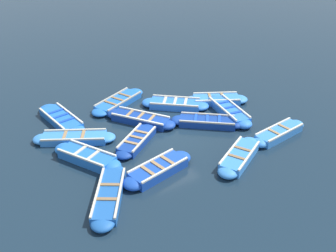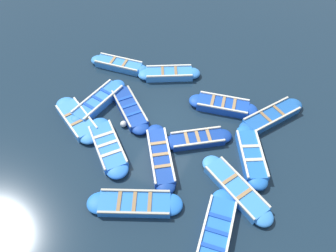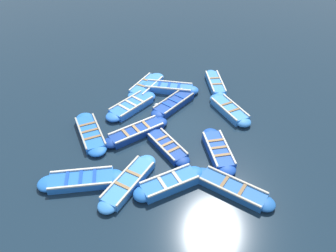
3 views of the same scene
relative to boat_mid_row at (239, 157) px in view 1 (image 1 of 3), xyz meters
The scene contains 16 objects.
ground_plane 3.96m from the boat_mid_row, 161.87° to the right, with size 120.00×120.00×0.00m, color #162838.
boat_mid_row is the anchor object (origin of this frame).
boat_alongside 6.29m from the boat_mid_row, 121.88° to the right, with size 3.29×2.25×0.47m.
boat_centre 3.46m from the boat_mid_row, 107.12° to the right, with size 1.44×3.40×0.45m.
boat_stern_in 5.63m from the boat_mid_row, 97.01° to the right, with size 3.50×2.70×0.39m.
boat_end_of_row 7.56m from the boat_mid_row, 164.98° to the right, with size 2.30×3.71×0.37m.
boat_drifting 4.01m from the boat_mid_row, 146.17° to the left, with size 3.67×1.38×0.45m.
boat_inner_gap 7.29m from the boat_mid_row, 134.11° to the right, with size 2.54×3.59×0.39m.
boat_near_quay 5.45m from the boat_mid_row, behind, with size 3.00×3.26×0.41m.
boat_outer_right 4.52m from the boat_mid_row, 139.11° to the right, with size 2.38×2.98×0.37m.
boat_broadside 3.13m from the boat_mid_row, 167.72° to the left, with size 2.88×3.22×0.40m.
boat_far_corner 5.34m from the boat_mid_row, 151.79° to the left, with size 2.43×3.38×0.40m.
boat_outer_left 2.82m from the boat_mid_row, 99.52° to the left, with size 1.07×3.32×0.42m.
boat_bow_out 5.34m from the boat_mid_row, 159.03° to the right, with size 3.41×2.68×0.42m.
boat_tucked 8.77m from the boat_mid_row, 144.15° to the right, with size 3.76×1.39×0.39m.
buoy_orange_near 4.04m from the boat_mid_row, behind, with size 0.30×0.30×0.30m, color silver.
Camera 1 is at (13.46, -8.44, 9.43)m, focal length 42.00 mm.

